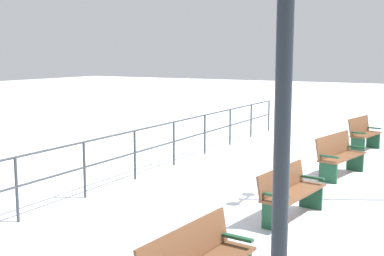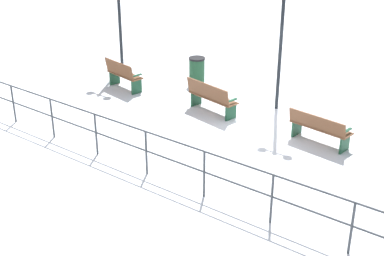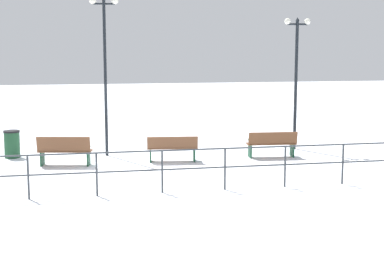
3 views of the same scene
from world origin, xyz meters
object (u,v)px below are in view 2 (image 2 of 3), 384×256
(bench_third, at_px, (211,97))
(trash_bin, at_px, (197,71))
(bench_second, at_px, (319,128))
(bench_fourth, at_px, (123,75))

(bench_third, xyz_separation_m, trash_bin, (1.70, 1.76, -0.04))
(bench_second, xyz_separation_m, trash_bin, (1.70, 5.15, 0.00))
(bench_second, height_order, bench_third, bench_third)
(bench_fourth, bearing_deg, trash_bin, -31.73)
(bench_third, distance_m, bench_fourth, 3.38)
(bench_second, height_order, trash_bin, trash_bin)
(bench_fourth, bearing_deg, bench_third, -78.12)
(bench_second, xyz_separation_m, bench_fourth, (-0.10, 6.76, 0.04))
(bench_third, relative_size, trash_bin, 1.87)
(bench_second, relative_size, bench_fourth, 1.15)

